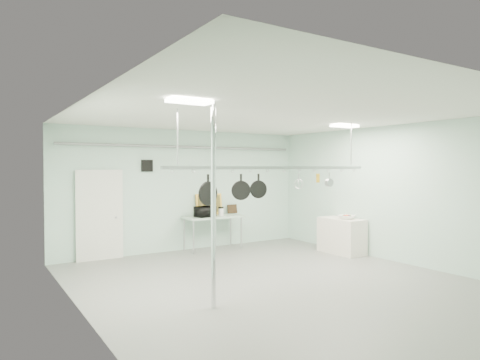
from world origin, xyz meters
TOP-DOWN VIEW (x-y plane):
  - floor at (0.00, 0.00)m, footprint 8.00×8.00m
  - ceiling at (0.00, 0.00)m, footprint 7.00×8.00m
  - back_wall at (0.00, 3.99)m, footprint 7.00×0.02m
  - right_wall at (3.49, 0.00)m, footprint 0.02×8.00m
  - door at (-2.30, 3.94)m, footprint 1.10×0.10m
  - wall_vent at (-1.10, 3.97)m, footprint 0.30×0.04m
  - conduit_pipe at (0.00, 3.90)m, footprint 6.60×0.07m
  - chrome_pole at (-1.70, -0.60)m, footprint 0.08×0.08m
  - prep_table at (0.60, 3.60)m, footprint 1.60×0.70m
  - side_cabinet at (3.15, 1.40)m, footprint 0.60×1.20m
  - pot_rack at (0.20, 0.30)m, footprint 4.80×0.06m
  - light_panel_left at (-2.20, -0.80)m, footprint 0.65×0.30m
  - light_panel_right at (2.40, 0.60)m, footprint 0.65×0.30m
  - microwave at (0.32, 3.52)m, footprint 0.56×0.43m
  - coffee_canister at (0.85, 3.60)m, footprint 0.15×0.15m
  - painting_large at (0.64, 3.90)m, footprint 0.78×0.15m
  - painting_small at (1.38, 3.90)m, footprint 0.30×0.09m
  - fruit_bowl at (3.13, 1.21)m, footprint 0.54×0.54m
  - skillet_left at (-1.31, 0.30)m, footprint 0.43×0.15m
  - skillet_mid at (-0.62, 0.30)m, footprint 0.36×0.18m
  - skillet_right at (-0.22, 0.30)m, footprint 0.35×0.14m
  - whisk at (0.78, 0.30)m, footprint 0.26×0.26m
  - grater at (1.31, 0.30)m, footprint 0.09×0.04m
  - saucepan at (1.63, 0.30)m, footprint 0.19×0.13m
  - fruit_cluster at (3.13, 1.21)m, footprint 0.24×0.24m

SIDE VIEW (x-z plane):
  - floor at x=0.00m, z-range 0.00..0.00m
  - side_cabinet at x=3.15m, z-range 0.00..0.90m
  - prep_table at x=0.60m, z-range 0.38..1.28m
  - fruit_bowl at x=3.13m, z-range 0.90..1.00m
  - fruit_cluster at x=3.13m, z-range 0.95..1.04m
  - coffee_canister at x=0.85m, z-range 0.91..1.10m
  - painting_small at x=1.38m, z-range 0.90..1.16m
  - microwave at x=0.32m, z-range 0.91..1.18m
  - door at x=-2.30m, z-range -0.05..2.15m
  - painting_large at x=0.64m, z-range 0.90..1.49m
  - back_wall at x=0.00m, z-range 0.00..3.20m
  - right_wall at x=3.49m, z-range 0.00..3.20m
  - chrome_pole at x=-1.70m, z-range 0.00..3.20m
  - skillet_left at x=-1.31m, z-range 1.52..2.09m
  - skillet_mid at x=-0.62m, z-range 1.59..2.09m
  - skillet_right at x=-0.22m, z-range 1.61..2.09m
  - whisk at x=0.78m, z-range 1.72..2.09m
  - saucepan at x=1.63m, z-range 1.79..2.09m
  - grater at x=1.31m, z-range 1.88..2.09m
  - pot_rack at x=0.20m, z-range 1.73..2.73m
  - wall_vent at x=-1.10m, z-range 2.10..2.40m
  - conduit_pipe at x=0.00m, z-range 2.71..2.79m
  - light_panel_left at x=-2.20m, z-range 3.14..3.19m
  - light_panel_right at x=2.40m, z-range 3.14..3.19m
  - ceiling at x=0.00m, z-range 3.18..3.20m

